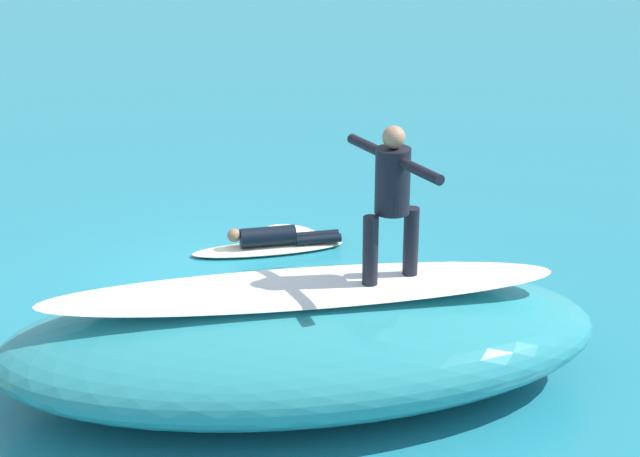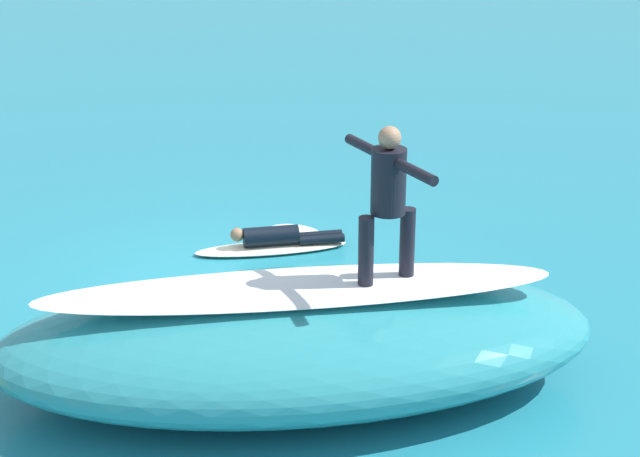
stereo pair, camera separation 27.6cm
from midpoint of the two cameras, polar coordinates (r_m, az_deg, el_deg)
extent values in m
plane|color=teal|center=(13.84, -4.82, -2.88)|extent=(120.00, 120.00, 0.00)
ellipsoid|color=teal|center=(11.08, -0.51, -6.11)|extent=(6.87, 4.30, 1.13)
ellipsoid|color=white|center=(10.81, -0.52, -3.26)|extent=(5.50, 2.23, 0.08)
ellipsoid|color=silver|center=(10.96, 4.33, -2.99)|extent=(2.03, 0.78, 0.06)
cylinder|color=black|center=(10.67, 3.26, -1.27)|extent=(0.16, 0.16, 0.75)
cylinder|color=black|center=(10.93, 5.49, -0.78)|extent=(0.16, 0.16, 0.75)
cylinder|color=black|center=(10.55, 4.50, 2.57)|extent=(0.40, 0.40, 0.68)
sphere|color=tan|center=(10.41, 4.57, 4.95)|extent=(0.23, 0.23, 0.23)
cylinder|color=black|center=(10.09, 6.04, 3.06)|extent=(0.19, 0.62, 0.11)
cylinder|color=black|center=(10.86, 3.14, 4.50)|extent=(0.19, 0.62, 0.11)
ellipsoid|color=#EAE5C6|center=(14.73, -2.14, -1.06)|extent=(2.21, 0.89, 0.09)
cylinder|color=black|center=(14.66, -2.15, -0.41)|extent=(0.81, 0.41, 0.27)
sphere|color=#936B4C|center=(14.58, -3.99, -0.34)|extent=(0.19, 0.19, 0.19)
cylinder|color=black|center=(14.88, 0.50, -0.37)|extent=(0.66, 0.24, 0.12)
cylinder|color=black|center=(14.74, 0.63, -0.60)|extent=(0.66, 0.24, 0.12)
ellipsoid|color=white|center=(15.18, -0.84, -0.31)|extent=(1.06, 1.16, 0.10)
ellipsoid|color=white|center=(11.85, -7.10, -6.96)|extent=(0.68, 0.97, 0.17)
camera|label=1|loc=(0.14, -89.37, 0.25)|focal=58.76mm
camera|label=2|loc=(0.14, 90.63, -0.25)|focal=58.76mm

